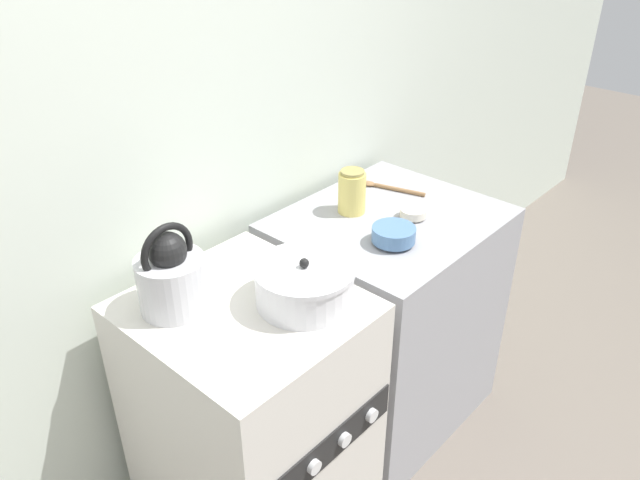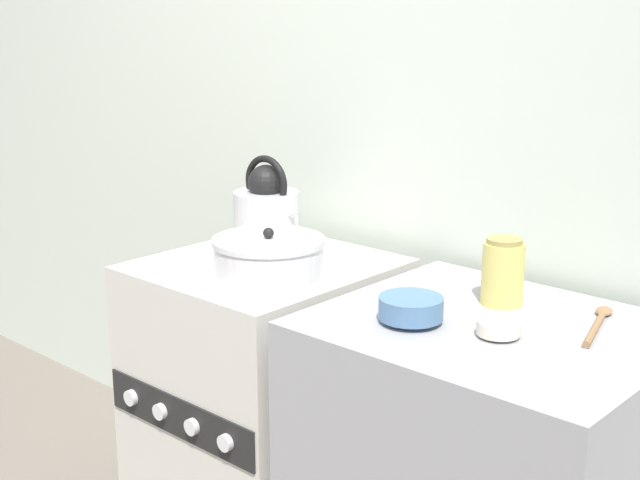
{
  "view_description": "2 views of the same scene",
  "coord_description": "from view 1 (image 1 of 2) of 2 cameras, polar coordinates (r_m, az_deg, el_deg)",
  "views": [
    {
      "loc": [
        -0.91,
        -0.8,
        1.97
      ],
      "look_at": [
        0.34,
        0.33,
        0.98
      ],
      "focal_mm": 35.0,
      "sensor_mm": 36.0,
      "label": 1
    },
    {
      "loc": [
        1.68,
        -1.32,
        1.61
      ],
      "look_at": [
        0.23,
        0.29,
        1.03
      ],
      "focal_mm": 50.0,
      "sensor_mm": 36.0,
      "label": 2
    }
  ],
  "objects": [
    {
      "name": "wooden_spoon",
      "position": [
        2.45,
        6.14,
        4.82
      ],
      "size": [
        0.1,
        0.26,
        0.02
      ],
      "color": "olive",
      "rests_on": "counter"
    },
    {
      "name": "wall_back",
      "position": [
        1.93,
        -15.96,
        7.23
      ],
      "size": [
        7.0,
        0.06,
        2.5
      ],
      "color": "silver",
      "rests_on": "ground_plane"
    },
    {
      "name": "storage_jar",
      "position": [
        2.24,
        2.94,
        4.43
      ],
      "size": [
        0.1,
        0.1,
        0.16
      ],
      "color": "#E0CC66",
      "rests_on": "counter"
    },
    {
      "name": "counter",
      "position": [
        2.5,
        5.87,
        -7.14
      ],
      "size": [
        0.77,
        0.66,
        0.91
      ],
      "color": "#99999E",
      "rests_on": "ground_plane"
    },
    {
      "name": "enamel_bowl",
      "position": [
        2.07,
        6.75,
        0.51
      ],
      "size": [
        0.15,
        0.15,
        0.06
      ],
      "color": "#4C729E",
      "rests_on": "counter"
    },
    {
      "name": "small_ceramic_bowl",
      "position": [
        2.25,
        8.51,
        2.48
      ],
      "size": [
        0.09,
        0.09,
        0.04
      ],
      "color": "beige",
      "rests_on": "counter"
    },
    {
      "name": "kettle",
      "position": [
        1.76,
        -13.41,
        -3.24
      ],
      "size": [
        0.24,
        0.19,
        0.27
      ],
      "color": "silver",
      "rests_on": "stove"
    },
    {
      "name": "stove",
      "position": [
        2.09,
        -6.19,
        -16.18
      ],
      "size": [
        0.59,
        0.66,
        0.92
      ],
      "color": "beige",
      "rests_on": "ground_plane"
    },
    {
      "name": "cooking_pot",
      "position": [
        1.76,
        -1.42,
        -4.09
      ],
      "size": [
        0.29,
        0.29,
        0.14
      ],
      "color": "silver",
      "rests_on": "stove"
    }
  ]
}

